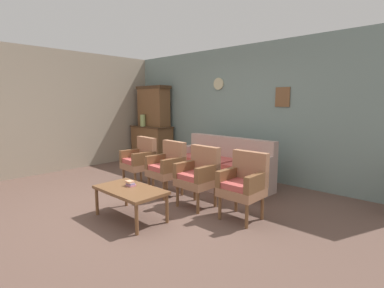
{
  "coord_description": "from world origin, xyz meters",
  "views": [
    {
      "loc": [
        3.39,
        -2.55,
        1.57
      ],
      "look_at": [
        0.05,
        1.03,
        0.85
      ],
      "focal_mm": 27.17,
      "sensor_mm": 36.0,
      "label": 1
    }
  ],
  "objects_px": {
    "floral_couch": "(220,169)",
    "coffee_table": "(130,192)",
    "side_cabinet": "(152,144)",
    "armchair_near_cabinet": "(199,174)",
    "book_stack_on_table": "(130,184)",
    "vase_on_cabinet": "(143,120)",
    "armchair_near_couch_end": "(244,182)",
    "armchair_by_doorway": "(167,166)",
    "armchair_row_middle": "(140,159)"
  },
  "relations": [
    {
      "from": "floral_couch",
      "to": "coffee_table",
      "type": "xyz_separation_m",
      "value": [
        0.06,
        -2.05,
        0.05
      ]
    },
    {
      "from": "side_cabinet",
      "to": "armchair_near_cabinet",
      "type": "height_order",
      "value": "side_cabinet"
    },
    {
      "from": "book_stack_on_table",
      "to": "floral_couch",
      "type": "bearing_deg",
      "value": 88.91
    },
    {
      "from": "vase_on_cabinet",
      "to": "floral_couch",
      "type": "relative_size",
      "value": 0.15
    },
    {
      "from": "side_cabinet",
      "to": "floral_couch",
      "type": "height_order",
      "value": "side_cabinet"
    },
    {
      "from": "floral_couch",
      "to": "coffee_table",
      "type": "distance_m",
      "value": 2.05
    },
    {
      "from": "floral_couch",
      "to": "armchair_near_couch_end",
      "type": "bearing_deg",
      "value": -41.03
    },
    {
      "from": "armchair_by_doorway",
      "to": "armchair_near_cabinet",
      "type": "distance_m",
      "value": 0.76
    },
    {
      "from": "coffee_table",
      "to": "book_stack_on_table",
      "type": "height_order",
      "value": "book_stack_on_table"
    },
    {
      "from": "side_cabinet",
      "to": "book_stack_on_table",
      "type": "bearing_deg",
      "value": -43.76
    },
    {
      "from": "coffee_table",
      "to": "armchair_near_couch_end",
      "type": "bearing_deg",
      "value": 43.45
    },
    {
      "from": "armchair_row_middle",
      "to": "floral_couch",
      "type": "bearing_deg",
      "value": 40.98
    },
    {
      "from": "armchair_row_middle",
      "to": "armchair_by_doorway",
      "type": "distance_m",
      "value": 0.79
    },
    {
      "from": "side_cabinet",
      "to": "vase_on_cabinet",
      "type": "relative_size",
      "value": 3.86
    },
    {
      "from": "armchair_by_doorway",
      "to": "side_cabinet",
      "type": "bearing_deg",
      "value": 146.08
    },
    {
      "from": "floral_couch",
      "to": "armchair_row_middle",
      "type": "distance_m",
      "value": 1.52
    },
    {
      "from": "floral_couch",
      "to": "armchair_near_cabinet",
      "type": "relative_size",
      "value": 2.19
    },
    {
      "from": "vase_on_cabinet",
      "to": "armchair_near_cabinet",
      "type": "bearing_deg",
      "value": -24.33
    },
    {
      "from": "side_cabinet",
      "to": "vase_on_cabinet",
      "type": "height_order",
      "value": "vase_on_cabinet"
    },
    {
      "from": "vase_on_cabinet",
      "to": "armchair_near_couch_end",
      "type": "distance_m",
      "value": 4.28
    },
    {
      "from": "vase_on_cabinet",
      "to": "floral_couch",
      "type": "distance_m",
      "value": 2.97
    },
    {
      "from": "coffee_table",
      "to": "armchair_near_cabinet",
      "type": "bearing_deg",
      "value": 70.74
    },
    {
      "from": "side_cabinet",
      "to": "armchair_near_cabinet",
      "type": "xyz_separation_m",
      "value": [
        3.11,
        -1.64,
        0.03
      ]
    },
    {
      "from": "floral_couch",
      "to": "armchair_by_doorway",
      "type": "bearing_deg",
      "value": -109.23
    },
    {
      "from": "armchair_near_couch_end",
      "to": "coffee_table",
      "type": "xyz_separation_m",
      "value": [
        -1.1,
        -1.04,
        -0.12
      ]
    },
    {
      "from": "armchair_row_middle",
      "to": "book_stack_on_table",
      "type": "relative_size",
      "value": 6.73
    },
    {
      "from": "side_cabinet",
      "to": "armchair_by_doorway",
      "type": "relative_size",
      "value": 1.28
    },
    {
      "from": "armchair_by_doorway",
      "to": "floral_couch",
      "type": "bearing_deg",
      "value": 70.77
    },
    {
      "from": "coffee_table",
      "to": "book_stack_on_table",
      "type": "bearing_deg",
      "value": 143.45
    },
    {
      "from": "armchair_by_doorway",
      "to": "armchair_near_couch_end",
      "type": "xyz_separation_m",
      "value": [
        1.51,
        0.0,
        0.0
      ]
    },
    {
      "from": "floral_couch",
      "to": "coffee_table",
      "type": "height_order",
      "value": "floral_couch"
    },
    {
      "from": "coffee_table",
      "to": "floral_couch",
      "type": "bearing_deg",
      "value": 91.62
    },
    {
      "from": "armchair_near_cabinet",
      "to": "book_stack_on_table",
      "type": "xyz_separation_m",
      "value": [
        -0.44,
        -0.92,
        -0.05
      ]
    },
    {
      "from": "side_cabinet",
      "to": "book_stack_on_table",
      "type": "height_order",
      "value": "side_cabinet"
    },
    {
      "from": "armchair_by_doorway",
      "to": "armchair_near_couch_end",
      "type": "height_order",
      "value": "same"
    },
    {
      "from": "floral_couch",
      "to": "armchair_near_cabinet",
      "type": "xyz_separation_m",
      "value": [
        0.4,
        -1.06,
        0.17
      ]
    },
    {
      "from": "vase_on_cabinet",
      "to": "armchair_near_couch_end",
      "type": "bearing_deg",
      "value": -19.41
    },
    {
      "from": "side_cabinet",
      "to": "armchair_row_middle",
      "type": "height_order",
      "value": "side_cabinet"
    },
    {
      "from": "armchair_near_cabinet",
      "to": "floral_couch",
      "type": "bearing_deg",
      "value": 110.7
    },
    {
      "from": "floral_couch",
      "to": "book_stack_on_table",
      "type": "bearing_deg",
      "value": -91.09
    },
    {
      "from": "side_cabinet",
      "to": "book_stack_on_table",
      "type": "distance_m",
      "value": 3.69
    },
    {
      "from": "armchair_row_middle",
      "to": "coffee_table",
      "type": "bearing_deg",
      "value": -41.63
    },
    {
      "from": "armchair_by_doorway",
      "to": "armchair_row_middle",
      "type": "bearing_deg",
      "value": 178.54
    },
    {
      "from": "vase_on_cabinet",
      "to": "armchair_near_couch_end",
      "type": "relative_size",
      "value": 0.33
    },
    {
      "from": "armchair_near_couch_end",
      "to": "book_stack_on_table",
      "type": "bearing_deg",
      "value": -140.9
    },
    {
      "from": "armchair_near_cabinet",
      "to": "side_cabinet",
      "type": "bearing_deg",
      "value": 152.19
    },
    {
      "from": "armchair_row_middle",
      "to": "coffee_table",
      "type": "xyz_separation_m",
      "value": [
        1.2,
        -1.06,
        -0.12
      ]
    },
    {
      "from": "vase_on_cabinet",
      "to": "armchair_row_middle",
      "type": "xyz_separation_m",
      "value": [
        1.71,
        -1.39,
        -0.58
      ]
    },
    {
      "from": "vase_on_cabinet",
      "to": "coffee_table",
      "type": "xyz_separation_m",
      "value": [
        2.9,
        -2.45,
        -0.7
      ]
    },
    {
      "from": "armchair_near_couch_end",
      "to": "book_stack_on_table",
      "type": "xyz_separation_m",
      "value": [
        -1.2,
        -0.97,
        -0.05
      ]
    }
  ]
}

